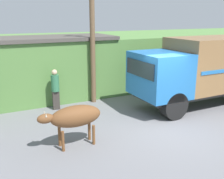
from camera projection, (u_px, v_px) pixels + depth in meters
ground_plane at (164, 129)px, 9.20m from camera, size 60.00×60.00×0.00m
hillside_embankment at (86, 59)px, 15.35m from camera, size 32.00×6.86×2.76m
building_backdrop at (48, 68)px, 12.27m from camera, size 6.19×2.70×2.93m
cargo_truck at (202, 68)px, 11.36m from camera, size 6.09×2.24×2.95m
brown_cow at (74, 117)px, 7.78m from camera, size 1.92×0.65×1.28m
pedestrian_on_hill at (55, 88)px, 10.92m from camera, size 0.36×0.36×1.72m
utility_pole at (93, 38)px, 11.36m from camera, size 0.90×0.22×5.56m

